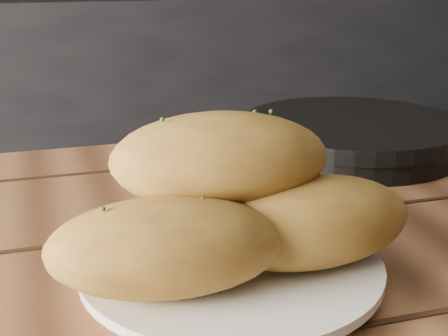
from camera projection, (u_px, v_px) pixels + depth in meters
counter at (108, 141)px, 1.98m from camera, size 2.80×0.60×0.90m
plate at (231, 268)px, 0.51m from camera, size 0.25×0.25×0.02m
bread_rolls at (225, 205)px, 0.49m from camera, size 0.29×0.24×0.13m
skillet at (353, 135)px, 0.85m from camera, size 0.43×0.30×0.05m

